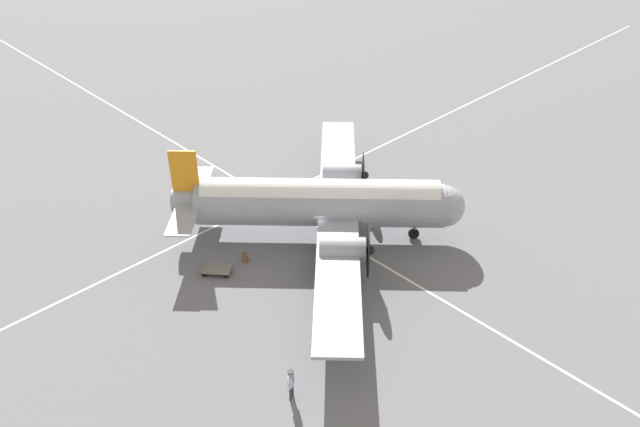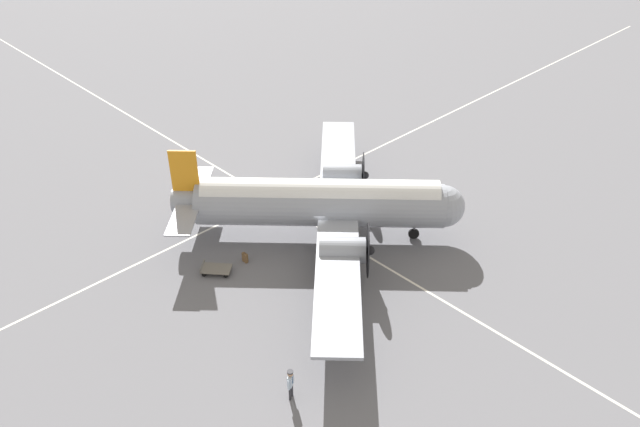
{
  "view_description": "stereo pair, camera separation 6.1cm",
  "coord_description": "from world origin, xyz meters",
  "px_view_note": "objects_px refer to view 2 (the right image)",
  "views": [
    {
      "loc": [
        23.65,
        -22.92,
        23.5
      ],
      "look_at": [
        0.0,
        0.0,
        1.8
      ],
      "focal_mm": 35.0,
      "sensor_mm": 36.0,
      "label": 1
    },
    {
      "loc": [
        23.69,
        -22.87,
        23.5
      ],
      "look_at": [
        0.0,
        0.0,
        1.8
      ],
      "focal_mm": 35.0,
      "sensor_mm": 36.0,
      "label": 2
    }
  ],
  "objects_px": {
    "baggage_cart": "(216,269)",
    "suitcase_near_door": "(245,258)",
    "traffic_cone": "(327,278)",
    "crew_foreground": "(291,381)",
    "airliner_main": "(327,202)"
  },
  "relations": [
    {
      "from": "airliner_main",
      "to": "crew_foreground",
      "type": "height_order",
      "value": "airliner_main"
    },
    {
      "from": "baggage_cart",
      "to": "traffic_cone",
      "type": "height_order",
      "value": "traffic_cone"
    },
    {
      "from": "traffic_cone",
      "to": "baggage_cart",
      "type": "bearing_deg",
      "value": -141.49
    },
    {
      "from": "suitcase_near_door",
      "to": "airliner_main",
      "type": "bearing_deg",
      "value": 73.47
    },
    {
      "from": "baggage_cart",
      "to": "crew_foreground",
      "type": "bearing_deg",
      "value": -57.36
    },
    {
      "from": "suitcase_near_door",
      "to": "traffic_cone",
      "type": "distance_m",
      "value": 5.34
    },
    {
      "from": "airliner_main",
      "to": "suitcase_near_door",
      "type": "height_order",
      "value": "airliner_main"
    },
    {
      "from": "crew_foreground",
      "to": "suitcase_near_door",
      "type": "bearing_deg",
      "value": -144.71
    },
    {
      "from": "baggage_cart",
      "to": "traffic_cone",
      "type": "bearing_deg",
      "value": -2.1
    },
    {
      "from": "airliner_main",
      "to": "baggage_cart",
      "type": "xyz_separation_m",
      "value": [
        -1.97,
        -7.37,
        -2.36
      ]
    },
    {
      "from": "baggage_cart",
      "to": "suitcase_near_door",
      "type": "bearing_deg",
      "value": 38.92
    },
    {
      "from": "crew_foreground",
      "to": "suitcase_near_door",
      "type": "relative_size",
      "value": 2.71
    },
    {
      "from": "crew_foreground",
      "to": "baggage_cart",
      "type": "relative_size",
      "value": 0.88
    },
    {
      "from": "suitcase_near_door",
      "to": "traffic_cone",
      "type": "bearing_deg",
      "value": 24.71
    },
    {
      "from": "crew_foreground",
      "to": "traffic_cone",
      "type": "bearing_deg",
      "value": -173.45
    }
  ]
}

